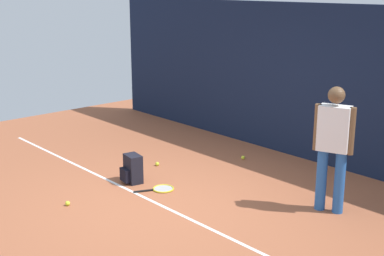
% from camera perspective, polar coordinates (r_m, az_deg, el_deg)
% --- Properties ---
extents(ground_plane, '(12.00, 12.00, 0.00)m').
position_cam_1_polar(ground_plane, '(7.55, -2.28, -7.88)').
color(ground_plane, '#9E5638').
extents(back_fence, '(10.00, 0.10, 2.66)m').
position_cam_1_polar(back_fence, '(9.30, 12.04, 4.78)').
color(back_fence, '#141E38').
rests_on(back_fence, ground).
extents(court_line, '(9.00, 0.05, 0.00)m').
position_cam_1_polar(court_line, '(7.44, -3.41, -8.24)').
color(court_line, white).
rests_on(court_line, ground).
extents(tennis_player, '(0.50, 0.35, 1.70)m').
position_cam_1_polar(tennis_player, '(7.17, 14.88, -1.46)').
color(tennis_player, '#2659A5').
rests_on(tennis_player, ground).
extents(tennis_racket, '(0.43, 0.63, 0.03)m').
position_cam_1_polar(tennis_racket, '(7.97, -3.30, -6.53)').
color(tennis_racket, black).
rests_on(tennis_racket, ground).
extents(backpack, '(0.33, 0.32, 0.44)m').
position_cam_1_polar(backpack, '(8.23, -6.42, -4.42)').
color(backpack, black).
rests_on(backpack, ground).
extents(tennis_ball_near_player, '(0.07, 0.07, 0.07)m').
position_cam_1_polar(tennis_ball_near_player, '(8.98, -3.75, -3.86)').
color(tennis_ball_near_player, '#CCE033').
rests_on(tennis_ball_near_player, ground).
extents(tennis_ball_mid_court, '(0.07, 0.07, 0.07)m').
position_cam_1_polar(tennis_ball_mid_court, '(7.60, -13.18, -7.87)').
color(tennis_ball_mid_court, '#CCE033').
rests_on(tennis_ball_mid_court, ground).
extents(tennis_ball_far_left, '(0.07, 0.07, 0.07)m').
position_cam_1_polar(tennis_ball_far_left, '(9.33, 5.49, -3.16)').
color(tennis_ball_far_left, '#CCE033').
rests_on(tennis_ball_far_left, ground).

